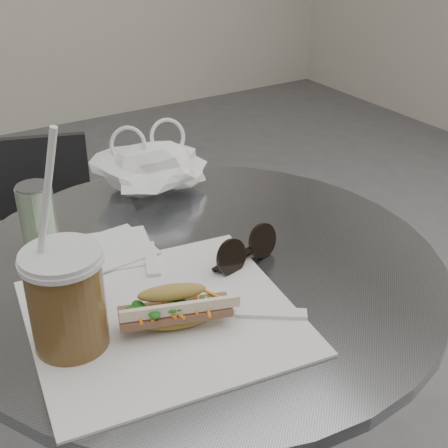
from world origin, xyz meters
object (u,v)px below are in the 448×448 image
cafe_table (203,393)px  iced_coffee (67,299)px  banh_mi (174,308)px  sunglasses (246,251)px  chair_far (50,274)px  drink_can (38,217)px

cafe_table → iced_coffee: size_ratio=2.55×
banh_mi → sunglasses: 0.19m
iced_coffee → chair_far: bearing=77.5°
cafe_table → sunglasses: bearing=-33.2°
banh_mi → sunglasses: size_ratio=1.52×
drink_can → chair_far: bearing=76.1°
chair_far → drink_can: size_ratio=6.00×
iced_coffee → drink_can: iced_coffee is taller
cafe_table → iced_coffee: 0.43m
chair_far → drink_can: bearing=95.4°
cafe_table → drink_can: bearing=137.4°
chair_far → iced_coffee: 1.03m
banh_mi → sunglasses: bearing=45.0°
cafe_table → banh_mi: 0.35m
chair_far → banh_mi: 1.03m
cafe_table → drink_can: 0.42m
chair_far → banh_mi: (-0.07, -0.91, 0.48)m
chair_far → sunglasses: sunglasses is taller
banh_mi → iced_coffee: (-0.13, 0.04, 0.04)m
iced_coffee → drink_can: size_ratio=2.72×
banh_mi → drink_can: drink_can is taller
sunglasses → drink_can: drink_can is taller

